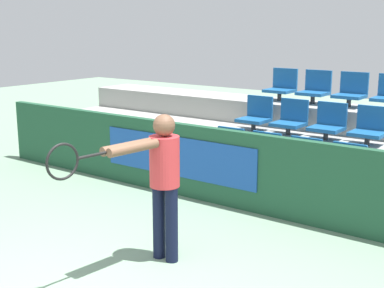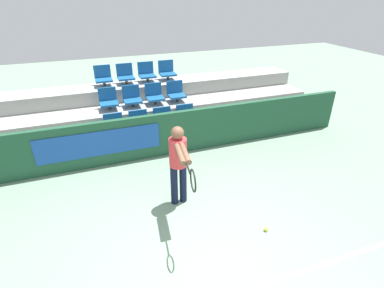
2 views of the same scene
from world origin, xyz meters
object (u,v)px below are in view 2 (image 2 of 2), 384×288
object	(u,v)px
stadium_chair_5	(132,97)
stadium_chair_9	(125,75)
stadium_chair_2	(163,120)
stadium_chair_7	(176,92)
stadium_chair_3	(186,117)
stadium_chair_4	(108,100)
stadium_chair_10	(147,73)
tennis_ball	(266,229)
stadium_chair_6	(154,95)
stadium_chair_11	(167,71)
tennis_player	(179,160)
stadium_chair_1	(139,123)
stadium_chair_0	(114,127)
stadium_chair_8	(103,77)

from	to	relation	value
stadium_chair_5	stadium_chair_9	bearing A→B (deg)	90.00
stadium_chair_2	stadium_chair_5	xyz separation A→B (m)	(-0.60, 0.85, 0.38)
stadium_chair_7	stadium_chair_3	bearing A→B (deg)	-90.00
stadium_chair_4	stadium_chair_10	xyz separation A→B (m)	(1.20, 0.85, 0.38)
tennis_ball	stadium_chair_7	bearing A→B (deg)	91.72
stadium_chair_6	stadium_chair_3	bearing A→B (deg)	-54.83
stadium_chair_2	stadium_chair_4	bearing A→B (deg)	144.64
stadium_chair_11	tennis_player	xyz separation A→B (m)	(-0.98, -4.21, -0.43)
stadium_chair_10	tennis_player	bearing A→B (deg)	-95.22
stadium_chair_6	tennis_ball	world-z (taller)	stadium_chair_6
stadium_chair_1	stadium_chair_11	bearing A→B (deg)	54.83
stadium_chair_6	tennis_player	size ratio (longest dim) A/B	0.35
stadium_chair_3	stadium_chair_6	bearing A→B (deg)	125.17
stadium_chair_1	tennis_player	distance (m)	2.54
stadium_chair_5	stadium_chair_3	bearing A→B (deg)	-35.36
stadium_chair_7	stadium_chair_1	bearing A→B (deg)	-144.64
tennis_ball	stadium_chair_10	bearing A→B (deg)	97.82
stadium_chair_0	stadium_chair_10	size ratio (longest dim) A/B	1.00
stadium_chair_9	tennis_ball	world-z (taller)	stadium_chair_9
stadium_chair_5	stadium_chair_8	size ratio (longest dim) A/B	1.00
stadium_chair_0	stadium_chair_11	size ratio (longest dim) A/B	1.00
stadium_chair_4	stadium_chair_7	size ratio (longest dim) A/B	1.00
stadium_chair_11	stadium_chair_8	bearing A→B (deg)	180.00
stadium_chair_8	stadium_chair_0	bearing A→B (deg)	-90.00
tennis_player	stadium_chair_3	bearing A→B (deg)	75.88
stadium_chair_0	stadium_chair_4	distance (m)	0.93
stadium_chair_8	tennis_player	world-z (taller)	stadium_chair_8
stadium_chair_10	stadium_chair_2	bearing A→B (deg)	-90.00
stadium_chair_11	tennis_ball	size ratio (longest dim) A/B	8.02
stadium_chair_0	stadium_chair_1	world-z (taller)	same
stadium_chair_6	stadium_chair_1	bearing A→B (deg)	-125.17
stadium_chair_11	tennis_player	distance (m)	4.35
stadium_chair_9	tennis_player	size ratio (longest dim) A/B	0.35
stadium_chair_2	stadium_chair_6	xyz separation A→B (m)	(0.00, 0.85, 0.38)
stadium_chair_4	stadium_chair_2	bearing A→B (deg)	-35.36
stadium_chair_5	stadium_chair_8	world-z (taller)	stadium_chair_8
stadium_chair_5	tennis_player	size ratio (longest dim) A/B	0.35
stadium_chair_6	stadium_chair_10	world-z (taller)	stadium_chair_10
stadium_chair_4	stadium_chair_9	size ratio (longest dim) A/B	1.00
stadium_chair_4	stadium_chair_9	bearing A→B (deg)	54.83
stadium_chair_0	stadium_chair_7	distance (m)	2.03
stadium_chair_1	stadium_chair_3	size ratio (longest dim) A/B	1.00
stadium_chair_3	stadium_chair_9	distance (m)	2.22
stadium_chair_0	stadium_chair_2	distance (m)	1.20
stadium_chair_2	tennis_player	xyz separation A→B (m)	(-0.38, -2.51, 0.33)
stadium_chair_4	stadium_chair_1	bearing A→B (deg)	-54.83
stadium_chair_4	stadium_chair_10	bearing A→B (deg)	35.36
stadium_chair_3	stadium_chair_6	world-z (taller)	stadium_chair_6
stadium_chair_0	stadium_chair_5	xyz separation A→B (m)	(0.60, 0.85, 0.38)
stadium_chair_1	stadium_chair_0	bearing A→B (deg)	180.00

